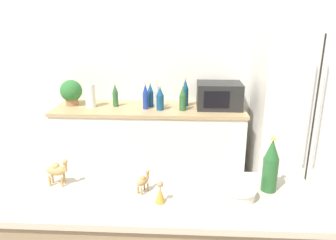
% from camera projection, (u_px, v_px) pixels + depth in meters
% --- Properties ---
extents(wall_back, '(8.00, 0.06, 2.55)m').
position_uv_depth(wall_back, '(178.00, 72.00, 3.83)').
color(wall_back, white).
rests_on(wall_back, ground_plane).
extents(back_counter, '(2.10, 0.63, 0.93)m').
position_uv_depth(back_counter, '(150.00, 146.00, 3.78)').
color(back_counter, silver).
rests_on(back_counter, ground_plane).
extents(refrigerator, '(0.94, 0.75, 1.79)m').
position_uv_depth(refrigerator, '(300.00, 115.00, 3.49)').
color(refrigerator, silver).
rests_on(refrigerator, ground_plane).
extents(potted_plant, '(0.24, 0.24, 0.29)m').
position_uv_depth(potted_plant, '(71.00, 92.00, 3.68)').
color(potted_plant, '#9E6B47').
rests_on(potted_plant, back_counter).
extents(paper_towel_roll, '(0.11, 0.11, 0.26)m').
position_uv_depth(paper_towel_roll, '(90.00, 96.00, 3.61)').
color(paper_towel_roll, white).
rests_on(paper_towel_roll, back_counter).
extents(microwave, '(0.48, 0.37, 0.28)m').
position_uv_depth(microwave, '(219.00, 95.00, 3.57)').
color(microwave, black).
rests_on(microwave, back_counter).
extents(back_bottle_0, '(0.07, 0.07, 0.27)m').
position_uv_depth(back_bottle_0, '(183.00, 99.00, 3.48)').
color(back_bottle_0, '#2D6033').
rests_on(back_bottle_0, back_counter).
extents(back_bottle_1, '(0.06, 0.06, 0.28)m').
position_uv_depth(back_bottle_1, '(145.00, 97.00, 3.54)').
color(back_bottle_1, navy).
rests_on(back_bottle_1, back_counter).
extents(back_bottle_2, '(0.08, 0.08, 0.26)m').
position_uv_depth(back_bottle_2, '(160.00, 99.00, 3.50)').
color(back_bottle_2, navy).
rests_on(back_bottle_2, back_counter).
extents(back_bottle_3, '(0.06, 0.06, 0.26)m').
position_uv_depth(back_bottle_3, '(115.00, 95.00, 3.64)').
color(back_bottle_3, '#2D6033').
rests_on(back_bottle_3, back_counter).
extents(back_bottle_4, '(0.07, 0.07, 0.31)m').
position_uv_depth(back_bottle_4, '(185.00, 93.00, 3.64)').
color(back_bottle_4, navy).
rests_on(back_bottle_4, back_counter).
extents(back_bottle_5, '(0.07, 0.07, 0.27)m').
position_uv_depth(back_bottle_5, '(150.00, 95.00, 3.63)').
color(back_bottle_5, navy).
rests_on(back_bottle_5, back_counter).
extents(back_bottle_6, '(0.06, 0.06, 0.30)m').
position_uv_depth(back_bottle_6, '(157.00, 95.00, 3.56)').
color(back_bottle_6, '#B2B7BC').
rests_on(back_bottle_6, back_counter).
extents(wine_bottle, '(0.08, 0.08, 0.30)m').
position_uv_depth(wine_bottle, '(271.00, 166.00, 1.75)').
color(wine_bottle, '#235628').
rests_on(wine_bottle, bar_counter).
extents(fruit_bowl, '(0.20, 0.20, 0.06)m').
position_uv_depth(fruit_bowl, '(238.00, 192.00, 1.71)').
color(fruit_bowl, white).
rests_on(fruit_bowl, bar_counter).
extents(camel_figurine, '(0.13, 0.06, 0.16)m').
position_uv_depth(camel_figurine, '(57.00, 170.00, 1.82)').
color(camel_figurine, tan).
rests_on(camel_figurine, bar_counter).
extents(camel_figurine_second, '(0.08, 0.09, 0.12)m').
position_uv_depth(camel_figurine_second, '(143.00, 181.00, 1.76)').
color(camel_figurine_second, '#A87F4C').
rests_on(camel_figurine_second, bar_counter).
extents(wise_man_figurine_crimson, '(0.05, 0.05, 0.12)m').
position_uv_depth(wise_man_figurine_crimson, '(160.00, 193.00, 1.66)').
color(wise_man_figurine_crimson, '#B28933').
rests_on(wise_man_figurine_crimson, bar_counter).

